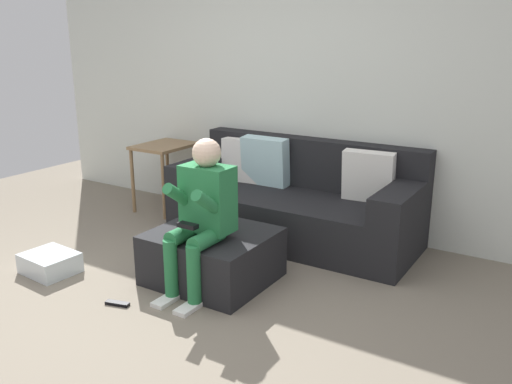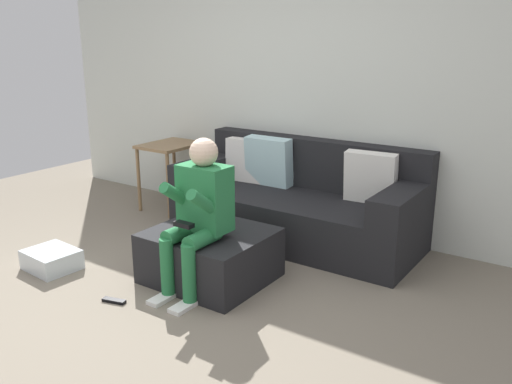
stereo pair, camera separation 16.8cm
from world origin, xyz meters
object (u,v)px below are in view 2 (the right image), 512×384
Objects in this scene: couch_sectional at (297,203)px; person_seated at (199,207)px; side_table at (171,154)px; ottoman at (210,255)px; storage_bin at (52,260)px; remote_near_ottoman at (114,301)px.

person_seated reaches higher than couch_sectional.
couch_sectional is at bearing -0.84° from side_table.
person_seated is at bearing -75.02° from ottoman.
remote_near_ottoman is at bearing -7.28° from storage_bin.
couch_sectional is 1.11m from ottoman.
person_seated is at bearing 18.61° from storage_bin.
storage_bin is (-1.12, -0.56, -0.11)m from ottoman.
person_seated is at bearing -92.41° from couch_sectional.
side_table reaches higher than remote_near_ottoman.
person_seated reaches higher than remote_near_ottoman.
remote_near_ottoman is at bearing -125.25° from person_seated.
person_seated is 2.80× the size of storage_bin.
remote_near_ottoman is (-0.31, -0.66, -0.18)m from ottoman.
ottoman is 4.99× the size of remote_near_ottoman.
remote_near_ottoman is (1.11, -1.78, -0.56)m from side_table.
remote_near_ottoman is at bearing -102.94° from couch_sectional.
person_seated is (-0.05, -1.26, 0.29)m from couch_sectional.
couch_sectional is 2.07m from storage_bin.
couch_sectional reaches higher than storage_bin.
ottoman is 0.77× the size of person_seated.
couch_sectional is 1.54m from side_table.
person_seated is 1.58× the size of side_table.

